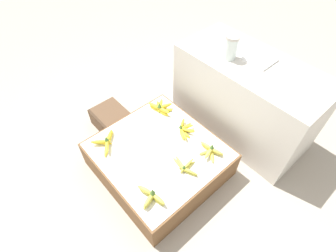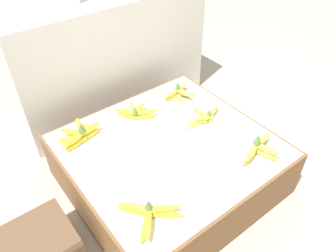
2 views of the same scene
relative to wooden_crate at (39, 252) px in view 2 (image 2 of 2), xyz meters
name	(u,v)px [view 2 (image 2 of 2)]	position (x,y,z in m)	size (l,w,h in m)	color
ground_plane	(169,182)	(0.72, 0.03, -0.09)	(10.00, 10.00, 0.00)	#A89E8E
display_platform	(169,164)	(0.72, 0.03, 0.05)	(0.97, 0.93, 0.28)	brown
back_vendor_table	(102,51)	(0.86, 0.93, 0.29)	(1.26, 0.59, 0.76)	beige
wooden_crate	(39,252)	(0.00, 0.00, 0.00)	(0.31, 0.29, 0.19)	brown
banana_bunch_front_left	(148,214)	(0.39, -0.26, 0.22)	(0.22, 0.23, 0.10)	yellow
banana_bunch_front_midright	(259,149)	(1.01, -0.29, 0.22)	(0.24, 0.14, 0.11)	gold
banana_bunch_middle_midright	(205,116)	(0.99, 0.06, 0.21)	(0.25, 0.16, 0.08)	gold
banana_bunch_back_left	(80,134)	(0.39, 0.33, 0.22)	(0.24, 0.17, 0.11)	yellow
banana_bunch_back_midleft	(136,112)	(0.72, 0.32, 0.21)	(0.20, 0.19, 0.09)	yellow
banana_bunch_back_midright	(179,93)	(1.02, 0.31, 0.22)	(0.21, 0.17, 0.10)	#DBCC4C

